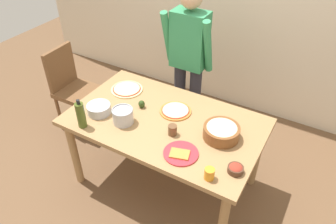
# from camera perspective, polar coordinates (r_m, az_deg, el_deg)

# --- Properties ---
(ground) EXTENTS (8.00, 8.00, 0.00)m
(ground) POSITION_cam_1_polar(r_m,az_deg,el_deg) (3.19, -0.46, -12.08)
(ground) COLOR brown
(dining_table) EXTENTS (1.60, 0.96, 0.76)m
(dining_table) POSITION_cam_1_polar(r_m,az_deg,el_deg) (2.72, -0.53, -2.91)
(dining_table) COLOR #A37A4C
(dining_table) RESTS_ON ground
(person_cook) EXTENTS (0.49, 0.25, 1.62)m
(person_cook) POSITION_cam_1_polar(r_m,az_deg,el_deg) (3.19, 3.67, 9.57)
(person_cook) COLOR #2D2D38
(person_cook) RESTS_ON ground
(chair_wooden_left) EXTENTS (0.41, 0.41, 0.95)m
(chair_wooden_left) POSITION_cam_1_polar(r_m,az_deg,el_deg) (3.65, -16.74, 4.61)
(chair_wooden_left) COLOR brown
(chair_wooden_left) RESTS_ON ground
(pizza_raw_on_board) EXTENTS (0.30, 0.30, 0.02)m
(pizza_raw_on_board) POSITION_cam_1_polar(r_m,az_deg,el_deg) (3.03, -7.31, 4.03)
(pizza_raw_on_board) COLOR beige
(pizza_raw_on_board) RESTS_ON dining_table
(pizza_cooked_on_tray) EXTENTS (0.27, 0.27, 0.02)m
(pizza_cooked_on_tray) POSITION_cam_1_polar(r_m,az_deg,el_deg) (2.74, 1.33, 0.23)
(pizza_cooked_on_tray) COLOR #C67A33
(pizza_cooked_on_tray) RESTS_ON dining_table
(plate_with_slice) EXTENTS (0.26, 0.26, 0.02)m
(plate_with_slice) POSITION_cam_1_polar(r_m,az_deg,el_deg) (2.36, 2.26, -7.34)
(plate_with_slice) COLOR red
(plate_with_slice) RESTS_ON dining_table
(popcorn_bowl) EXTENTS (0.28, 0.28, 0.11)m
(popcorn_bowl) POSITION_cam_1_polar(r_m,az_deg,el_deg) (2.49, 9.45, -3.35)
(popcorn_bowl) COLOR brown
(popcorn_bowl) RESTS_ON dining_table
(mixing_bowl_steel) EXTENTS (0.20, 0.20, 0.08)m
(mixing_bowl_steel) POSITION_cam_1_polar(r_m,az_deg,el_deg) (2.77, -12.14, 0.53)
(mixing_bowl_steel) COLOR #B7B7BC
(mixing_bowl_steel) RESTS_ON dining_table
(small_sauce_bowl) EXTENTS (0.11, 0.11, 0.06)m
(small_sauce_bowl) POSITION_cam_1_polar(r_m,az_deg,el_deg) (2.27, 11.88, -9.81)
(small_sauce_bowl) COLOR #4C2D1E
(small_sauce_bowl) RESTS_ON dining_table
(olive_oil_bottle) EXTENTS (0.07, 0.07, 0.26)m
(olive_oil_bottle) POSITION_cam_1_polar(r_m,az_deg,el_deg) (2.62, -15.19, -0.49)
(olive_oil_bottle) COLOR #47561E
(olive_oil_bottle) RESTS_ON dining_table
(steel_pot) EXTENTS (0.17, 0.17, 0.13)m
(steel_pot) POSITION_cam_1_polar(r_m,az_deg,el_deg) (2.62, -7.99, -0.64)
(steel_pot) COLOR #B7B7BC
(steel_pot) RESTS_ON dining_table
(cup_orange) EXTENTS (0.07, 0.07, 0.08)m
(cup_orange) POSITION_cam_1_polar(r_m,az_deg,el_deg) (2.20, 7.34, -10.79)
(cup_orange) COLOR orange
(cup_orange) RESTS_ON dining_table
(cup_small_brown) EXTENTS (0.07, 0.07, 0.08)m
(cup_small_brown) POSITION_cam_1_polar(r_m,az_deg,el_deg) (2.50, 0.79, -3.21)
(cup_small_brown) COLOR brown
(cup_small_brown) RESTS_ON dining_table
(avocado) EXTENTS (0.06, 0.06, 0.07)m
(avocado) POSITION_cam_1_polar(r_m,az_deg,el_deg) (2.78, -4.69, 1.41)
(avocado) COLOR #2D4219
(avocado) RESTS_ON dining_table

